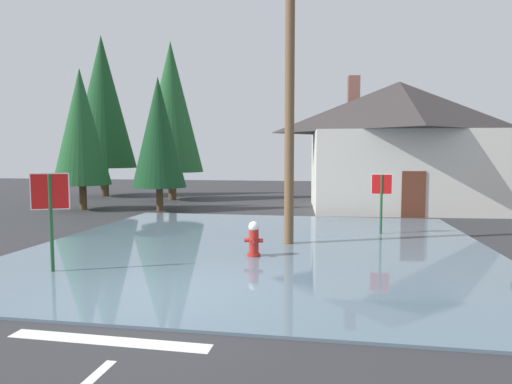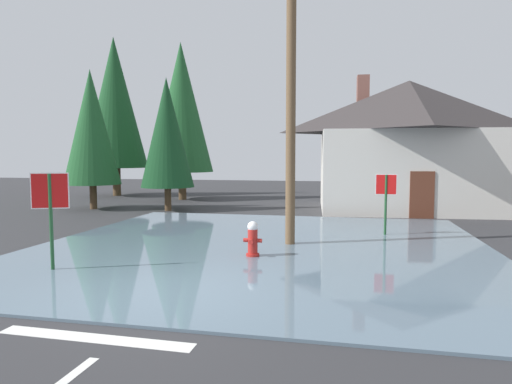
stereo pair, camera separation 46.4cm
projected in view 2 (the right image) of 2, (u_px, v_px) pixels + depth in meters
The scene contains 12 objects.
ground_plane at pixel (163, 297), 8.32m from camera, with size 80.00×80.00×0.10m, color #2D2D30.
flood_puddle at pixel (263, 246), 12.75m from camera, with size 12.79×12.81×0.05m, color slate.
lane_stop_bar at pixel (94, 338), 6.29m from camera, with size 3.01×0.30×0.01m, color silver.
stop_sign_near at pixel (50, 201), 9.83m from camera, with size 0.75×0.34×2.25m.
fire_hydrant at pixel (253, 240), 11.26m from camera, with size 0.48×0.41×0.96m.
utility_pole at pixel (291, 91), 12.54m from camera, with size 1.60×0.28×8.59m.
stop_sign_far at pixel (386, 193), 14.32m from camera, with size 0.67×0.08×2.04m.
house at pixel (408, 143), 21.43m from camera, with size 9.41×7.45×6.78m.
pine_tree_tall_left at pixel (181, 108), 26.42m from camera, with size 3.78×3.78×9.46m.
pine_tree_mid_left at pixel (115, 103), 29.10m from camera, with size 4.20×4.20×10.50m.
pine_tree_short_left at pixel (167, 133), 20.98m from camera, with size 2.55×2.55×6.38m.
pine_tree_far_center at pixel (91, 127), 21.65m from camera, with size 2.76×2.76×6.89m.
Camera 2 is at (3.40, -7.60, 2.60)m, focal length 30.78 mm.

